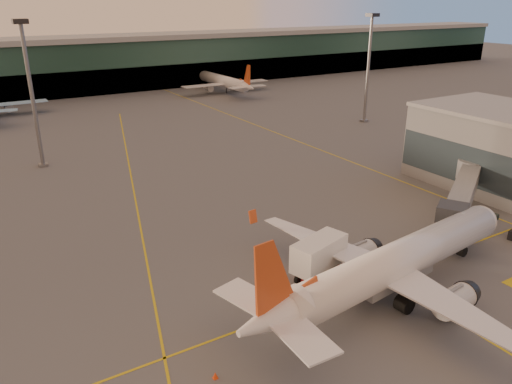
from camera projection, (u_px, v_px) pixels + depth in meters
ground at (384, 313)px, 48.65m from camera, size 600.00×600.00×0.00m
taxi_markings at (151, 189)px, 80.48m from camera, size 100.12×173.00×0.01m
terminal at (63, 66)px, 158.29m from camera, size 400.00×20.00×17.60m
gate_building at (495, 146)px, 81.03m from camera, size 18.40×22.40×12.60m
mast_west_near at (30, 84)px, 86.06m from camera, size 2.40×2.40×25.60m
mast_east_near at (369, 61)px, 119.35m from camera, size 2.40×2.40×25.60m
main_airplane at (392, 265)px, 50.01m from camera, size 37.63×34.00×11.36m
jet_bridge at (464, 190)px, 69.08m from camera, size 21.87×14.59×5.70m
catering_truck at (319, 258)px, 53.07m from camera, size 7.06×4.46×5.08m
gpu_cart at (413, 244)px, 61.35m from camera, size 2.03×1.43×1.09m
cone_tail at (215, 375)px, 40.21m from camera, size 0.46×0.46×0.59m
cone_wing_left at (291, 231)px, 65.26m from camera, size 0.43×0.43×0.55m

